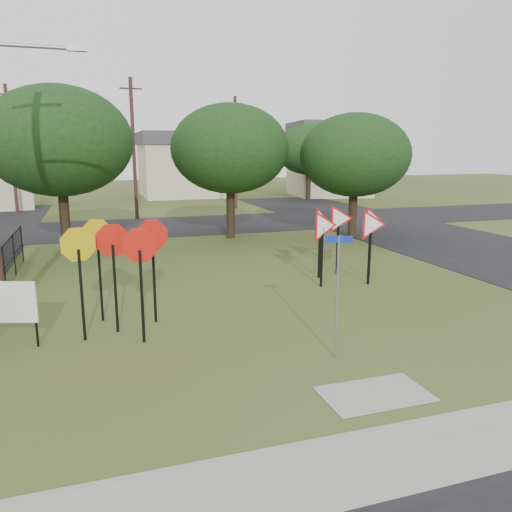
{
  "coord_description": "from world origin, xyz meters",
  "views": [
    {
      "loc": [
        -4.79,
        -9.84,
        4.47
      ],
      "look_at": [
        -0.56,
        3.0,
        1.6
      ],
      "focal_mm": 35.0,
      "sensor_mm": 36.0,
      "label": 1
    }
  ],
  "objects_px": {
    "info_board": "(8,305)",
    "street_name_sign": "(337,288)",
    "stop_sign_cluster": "(117,252)",
    "yield_sign_cluster": "(345,226)"
  },
  "relations": [
    {
      "from": "yield_sign_cluster",
      "to": "stop_sign_cluster",
      "type": "bearing_deg",
      "value": -159.99
    },
    {
      "from": "street_name_sign",
      "to": "yield_sign_cluster",
      "type": "relative_size",
      "value": 0.82
    },
    {
      "from": "street_name_sign",
      "to": "info_board",
      "type": "bearing_deg",
      "value": 158.22
    },
    {
      "from": "stop_sign_cluster",
      "to": "info_board",
      "type": "xyz_separation_m",
      "value": [
        -2.44,
        -0.46,
        -0.96
      ]
    },
    {
      "from": "stop_sign_cluster",
      "to": "info_board",
      "type": "bearing_deg",
      "value": -169.39
    },
    {
      "from": "info_board",
      "to": "street_name_sign",
      "type": "bearing_deg",
      "value": -21.78
    },
    {
      "from": "street_name_sign",
      "to": "stop_sign_cluster",
      "type": "distance_m",
      "value": 5.43
    },
    {
      "from": "street_name_sign",
      "to": "stop_sign_cluster",
      "type": "bearing_deg",
      "value": 143.99
    },
    {
      "from": "street_name_sign",
      "to": "info_board",
      "type": "relative_size",
      "value": 1.69
    },
    {
      "from": "stop_sign_cluster",
      "to": "yield_sign_cluster",
      "type": "height_order",
      "value": "stop_sign_cluster"
    }
  ]
}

